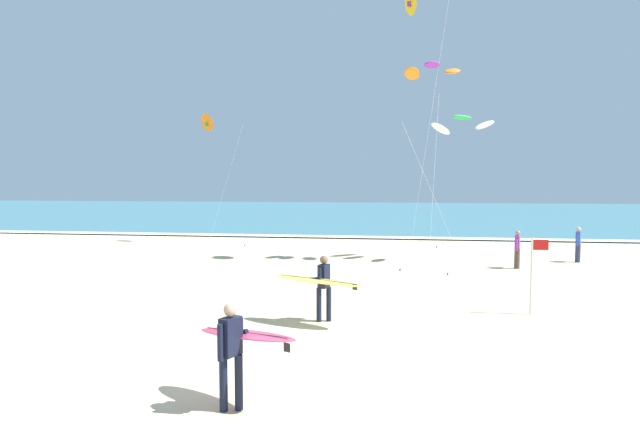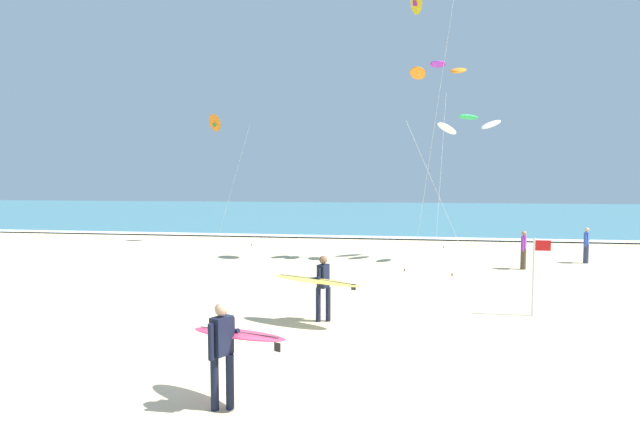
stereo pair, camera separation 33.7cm
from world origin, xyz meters
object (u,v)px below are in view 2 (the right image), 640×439
(kite_arc_emerald_near, at_px, (468,124))
(bystander_blue_top, at_px, (586,245))
(kite_arc_violet_high, at_px, (438,70))
(surfer_lead, at_px, (320,282))
(kite_delta_amber_low, at_px, (216,123))
(lifeguard_flag, at_px, (536,269))
(bystander_purple_top, at_px, (524,250))
(surfer_trailing, at_px, (229,342))
(kite_delta_golden_far, at_px, (418,1))

(kite_arc_emerald_near, distance_m, bystander_blue_top, 7.49)
(kite_arc_violet_high, bearing_deg, surfer_lead, -106.63)
(kite_arc_emerald_near, bearing_deg, surfer_lead, -112.11)
(kite_delta_amber_low, relative_size, lifeguard_flag, 3.65)
(kite_arc_emerald_near, distance_m, lifeguard_flag, 11.22)
(bystander_blue_top, relative_size, bystander_purple_top, 1.00)
(surfer_lead, xyz_separation_m, surfer_trailing, (-0.58, -5.08, -0.01))
(surfer_lead, bearing_deg, kite_arc_emerald_near, 67.89)
(surfer_lead, relative_size, kite_delta_golden_far, 0.20)
(kite_arc_emerald_near, height_order, lifeguard_flag, kite_arc_emerald_near)
(surfer_lead, xyz_separation_m, bystander_blue_top, (9.94, 11.76, -0.24))
(surfer_trailing, xyz_separation_m, lifeguard_flag, (6.13, 6.80, 0.23))
(kite_arc_violet_high, distance_m, bystander_purple_top, 8.69)
(kite_arc_emerald_near, bearing_deg, kite_delta_golden_far, -160.09)
(kite_arc_violet_high, xyz_separation_m, kite_delta_amber_low, (-12.59, 5.58, -1.49))
(kite_delta_amber_low, distance_m, lifeguard_flag, 21.94)
(kite_delta_amber_low, distance_m, bystander_blue_top, 20.80)
(kite_delta_amber_low, height_order, lifeguard_flag, kite_delta_amber_low)
(kite_arc_emerald_near, xyz_separation_m, kite_delta_amber_low, (-13.99, 5.11, 0.86))
(bystander_purple_top, distance_m, lifeguard_flag, 7.98)
(surfer_trailing, xyz_separation_m, bystander_purple_top, (7.43, 14.66, -0.23))
(kite_arc_violet_high, relative_size, bystander_purple_top, 5.61)
(kite_delta_golden_far, height_order, bystander_blue_top, kite_delta_golden_far)
(bystander_blue_top, xyz_separation_m, lifeguard_flag, (-4.39, -10.04, 0.45))
(kite_arc_emerald_near, distance_m, bystander_purple_top, 6.20)
(surfer_lead, distance_m, bystander_purple_top, 11.77)
(surfer_lead, distance_m, kite_delta_golden_far, 15.28)
(surfer_lead, height_order, kite_delta_amber_low, kite_delta_amber_low)
(kite_arc_violet_high, height_order, bystander_blue_top, kite_arc_violet_high)
(kite_delta_golden_far, bearing_deg, lifeguard_flag, -71.32)
(surfer_trailing, distance_m, bystander_purple_top, 16.43)
(surfer_lead, xyz_separation_m, kite_delta_amber_low, (-9.22, 16.86, 6.05))
(surfer_lead, relative_size, kite_delta_amber_low, 0.32)
(surfer_lead, xyz_separation_m, kite_delta_golden_far, (2.44, 10.90, 10.43))
(surfer_lead, xyz_separation_m, kite_arc_violet_high, (3.37, 11.28, 7.54))
(kite_arc_violet_high, xyz_separation_m, lifeguard_flag, (2.18, -9.56, -7.32))
(bystander_purple_top, bearing_deg, lifeguard_flag, -99.41)
(bystander_blue_top, bearing_deg, bystander_purple_top, -144.72)
(kite_delta_golden_far, height_order, bystander_purple_top, kite_delta_golden_far)
(kite_arc_emerald_near, relative_size, kite_delta_golden_far, 0.55)
(surfer_lead, distance_m, bystander_blue_top, 15.40)
(bystander_blue_top, bearing_deg, surfer_lead, -130.21)
(kite_arc_emerald_near, relative_size, kite_arc_violet_high, 0.74)
(surfer_trailing, height_order, kite_arc_violet_high, kite_arc_violet_high)
(kite_delta_golden_far, relative_size, bystander_purple_top, 7.64)
(surfer_lead, relative_size, kite_arc_violet_high, 0.28)
(kite_delta_amber_low, bearing_deg, kite_arc_violet_high, -23.90)
(surfer_lead, bearing_deg, lifeguard_flag, 17.20)
(surfer_lead, bearing_deg, bystander_blue_top, 49.79)
(kite_arc_violet_high, bearing_deg, bystander_blue_top, 4.18)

